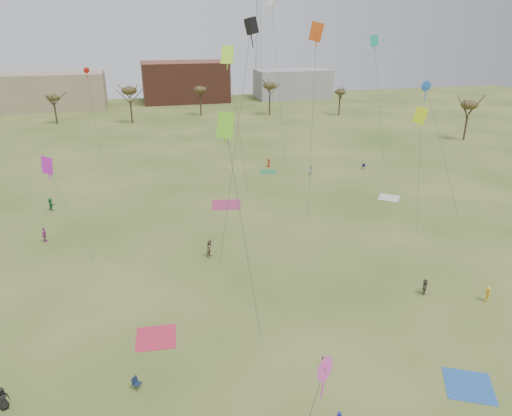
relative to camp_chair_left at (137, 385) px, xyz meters
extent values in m
plane|color=#38571B|center=(12.69, 4.75, -0.26)|extent=(260.00, 260.00, 0.00)
imported|color=olive|center=(7.95, 17.83, 0.72)|extent=(1.13, 1.20, 1.96)
imported|color=#4C4536|center=(25.74, 5.63, 0.49)|extent=(1.18, 1.37, 1.49)
imported|color=black|center=(-8.33, 0.35, 0.56)|extent=(0.95, 0.83, 1.64)
imported|color=gold|center=(30.42, 3.15, 0.48)|extent=(0.56, 0.96, 1.49)
imported|color=#AB478A|center=(-9.66, 26.12, 0.59)|extent=(0.58, 1.06, 1.71)
imported|color=silver|center=(28.48, 41.84, 0.57)|extent=(0.91, 0.77, 1.65)
imported|color=#246E49|center=(-10.38, 36.17, 0.58)|extent=(1.21, 1.61, 1.69)
imported|color=#AC2A1D|center=(23.10, 48.14, 0.46)|extent=(0.73, 0.83, 1.43)
cube|color=#D32A46|center=(1.53, 5.26, -0.26)|extent=(3.34, 3.34, 0.03)
cube|color=#2960B3|center=(22.02, -5.47, -0.26)|extent=(4.25, 4.25, 0.03)
cube|color=silver|center=(35.46, 29.07, -0.26)|extent=(3.88, 3.88, 0.03)
cube|color=#A4325C|center=(12.51, 32.26, -0.26)|extent=(4.52, 4.52, 0.03)
cube|color=#2E8044|center=(22.27, 45.36, -0.26)|extent=(3.18, 3.18, 0.03)
cube|color=#142137|center=(0.01, -0.01, 0.16)|extent=(0.71, 0.71, 0.04)
cube|color=#142137|center=(-0.15, 0.15, 0.39)|extent=(0.44, 0.45, 0.44)
cube|color=#15213C|center=(13.32, -1.12, 0.16)|extent=(0.71, 0.71, 0.04)
cube|color=#15213C|center=(13.14, -1.28, 0.39)|extent=(0.43, 0.46, 0.44)
cube|color=#151939|center=(38.30, 42.84, 0.16)|extent=(0.71, 0.71, 0.04)
cube|color=#151939|center=(38.47, 42.99, 0.39)|extent=(0.43, 0.46, 0.44)
cube|color=#75D625|center=(7.21, 3.57, 16.70)|extent=(0.88, 0.88, 1.72)
cube|color=#75D625|center=(7.21, 3.57, 16.10)|extent=(0.08, 0.08, 1.55)
cylinder|color=#4C4C51|center=(8.22, 2.72, 8.67)|extent=(2.08, 1.73, 16.06)
cone|color=#DB45A7|center=(10.09, -7.76, 5.74)|extent=(1.44, 0.10, 1.44)
cube|color=#DB45A7|center=(10.09, -7.76, 4.82)|extent=(0.08, 0.08, 2.36)
cylinder|color=#4C4C51|center=(10.02, -7.05, 3.19)|extent=(0.18, 1.46, 5.11)
cube|color=#E75618|center=(21.94, 25.69, 21.97)|extent=(1.03, 1.03, 2.03)
cube|color=#E75618|center=(21.94, 25.69, 21.26)|extent=(0.08, 0.08, 1.82)
cylinder|color=#4C4C51|center=(21.48, 24.53, 11.31)|extent=(0.95, 2.36, 21.34)
cube|color=#E4FF1A|center=(31.45, 18.20, 13.56)|extent=(0.91, 0.91, 1.79)
cube|color=#E4FF1A|center=(31.45, 18.20, 12.94)|extent=(0.08, 0.08, 1.62)
cylinder|color=#4C4C51|center=(31.31, 16.83, 7.10)|extent=(0.31, 2.78, 12.93)
cube|color=black|center=(12.09, 16.05, 22.64)|extent=(0.79, 0.79, 1.35)
cube|color=black|center=(12.09, 16.05, 21.85)|extent=(0.08, 0.08, 2.03)
cylinder|color=#4C4C51|center=(10.14, 14.88, 11.64)|extent=(3.94, 2.37, 22.01)
cone|color=blue|center=(35.01, 23.04, 15.99)|extent=(1.20, 0.09, 1.20)
cube|color=blue|center=(35.01, 23.04, 15.23)|extent=(0.08, 0.08, 1.96)
cylinder|color=#4C4C51|center=(36.81, 20.58, 8.32)|extent=(3.64, 4.96, 15.36)
cube|color=#C723BF|center=(-7.11, 20.69, 10.10)|extent=(0.90, 0.90, 1.77)
cube|color=#C723BF|center=(-7.11, 20.69, 9.48)|extent=(0.08, 0.08, 1.60)
cylinder|color=#4C4C51|center=(-5.13, 17.81, 5.37)|extent=(4.02, 5.80, 9.48)
cube|color=#A9EE27|center=(13.30, 33.29, 19.24)|extent=(1.15, 1.15, 2.25)
cube|color=#A9EE27|center=(13.30, 33.29, 18.45)|extent=(0.08, 0.08, 2.03)
cylinder|color=#4C4C51|center=(14.67, 33.68, 9.94)|extent=(2.78, 0.84, 18.61)
cone|color=#AE1912|center=(-5.47, 57.07, 15.68)|extent=(0.96, 0.07, 0.96)
cube|color=#AE1912|center=(-5.47, 57.07, 15.07)|extent=(0.08, 0.08, 1.58)
cylinder|color=#4C4C51|center=(-5.30, 57.65, 8.16)|extent=(0.39, 1.21, 15.04)
cube|color=#189171|center=(38.13, 42.52, 20.37)|extent=(0.89, 0.89, 1.74)
cube|color=#189171|center=(38.13, 42.52, 19.76)|extent=(0.08, 0.08, 1.57)
cylinder|color=#4C4C51|center=(39.26, 40.99, 10.50)|extent=(2.30, 3.11, 19.73)
cube|color=silver|center=(22.93, 46.99, 25.80)|extent=(0.78, 0.78, 1.34)
cube|color=silver|center=(22.93, 46.99, 25.02)|extent=(0.08, 0.08, 2.01)
cylinder|color=#4C4C51|center=(24.14, 46.46, 13.22)|extent=(2.47, 1.10, 25.16)
cylinder|color=#3A2B1E|center=(-17.31, 96.75, 1.90)|extent=(0.40, 0.40, 4.32)
ellipsoid|color=#473D1E|center=(-17.31, 96.75, 6.08)|extent=(3.02, 3.02, 1.58)
cylinder|color=#3A2B1E|center=(0.69, 92.75, 2.44)|extent=(0.40, 0.40, 5.40)
ellipsoid|color=#473D1E|center=(0.69, 92.75, 7.66)|extent=(3.78, 3.78, 1.98)
cylinder|color=#3A2B1E|center=(18.69, 98.75, 2.08)|extent=(0.40, 0.40, 4.68)
ellipsoid|color=#473D1E|center=(18.69, 98.75, 6.60)|extent=(3.28, 3.28, 1.72)
cylinder|color=#3A2B1E|center=(36.69, 94.75, 2.38)|extent=(0.40, 0.40, 5.28)
ellipsoid|color=#473D1E|center=(36.69, 94.75, 7.48)|extent=(3.70, 3.70, 1.94)
cylinder|color=#3A2B1E|center=(54.69, 89.75, 1.84)|extent=(0.40, 0.40, 4.20)
ellipsoid|color=#473D1E|center=(54.69, 89.75, 5.90)|extent=(2.94, 2.94, 1.54)
cylinder|color=#3A2B1E|center=(68.69, 56.75, 2.26)|extent=(0.40, 0.40, 5.04)
ellipsoid|color=#473D1E|center=(68.69, 56.75, 7.13)|extent=(3.53, 3.53, 1.85)
cube|color=#937F60|center=(-22.31, 119.75, 4.74)|extent=(32.00, 14.00, 10.00)
cube|color=brown|center=(17.69, 124.75, 5.74)|extent=(26.00, 16.00, 12.00)
cube|color=gray|center=(52.69, 122.75, 4.24)|extent=(24.00, 12.00, 9.00)
cylinder|color=#9EA3A8|center=(43.59, 129.75, 18.74)|extent=(0.16, 0.16, 38.00)
cylinder|color=#9EA3A8|center=(42.24, 130.53, 18.74)|extent=(0.16, 0.16, 38.00)
cylinder|color=#9EA3A8|center=(42.24, 128.97, 18.74)|extent=(0.16, 0.16, 38.00)
camera|label=1|loc=(1.59, -25.99, 22.89)|focal=32.56mm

